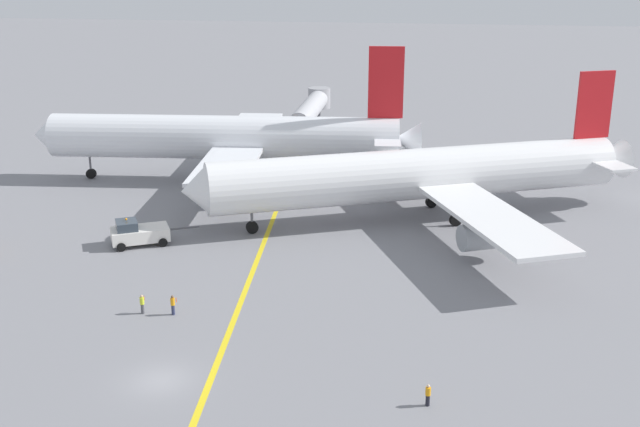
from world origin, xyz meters
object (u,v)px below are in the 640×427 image
object	(u,v)px
airliner_at_gate_left	(227,138)
ground_crew_marshaller_foreground	(428,395)
ground_crew_wing_walker_right	(173,305)
jet_bridge	(312,107)
airliner_being_pushed	(421,175)
ground_crew_ramp_agent_by_cones	(142,304)
pushback_tug	(138,233)

from	to	relation	value
airliner_at_gate_left	ground_crew_marshaller_foreground	world-z (taller)	airliner_at_gate_left
ground_crew_wing_walker_right	jet_bridge	distance (m)	68.51
airliner_at_gate_left	jet_bridge	distance (m)	29.72
airliner_at_gate_left	airliner_being_pushed	world-z (taller)	airliner_at_gate_left
airliner_being_pushed	ground_crew_ramp_agent_by_cones	world-z (taller)	airliner_being_pushed
pushback_tug	jet_bridge	xyz separation A→B (m)	(8.70, 53.31, 3.25)
ground_crew_ramp_agent_by_cones	airliner_being_pushed	bearing A→B (deg)	52.69
ground_crew_wing_walker_right	airliner_being_pushed	bearing A→B (deg)	55.95
ground_crew_wing_walker_right	ground_crew_marshaller_foreground	world-z (taller)	ground_crew_wing_walker_right
ground_crew_marshaller_foreground	ground_crew_ramp_agent_by_cones	bearing A→B (deg)	156.84
airliner_being_pushed	ground_crew_ramp_agent_by_cones	size ratio (longest dim) A/B	29.45
pushback_tug	ground_crew_ramp_agent_by_cones	xyz separation A→B (m)	(6.45, -15.30, -0.38)
airliner_being_pushed	pushback_tug	bearing A→B (deg)	-155.18
airliner_at_gate_left	pushback_tug	world-z (taller)	airliner_at_gate_left
pushback_tug	jet_bridge	world-z (taller)	jet_bridge
pushback_tug	ground_crew_marshaller_foreground	xyz separation A→B (m)	(30.12, -25.42, -0.44)
pushback_tug	ground_crew_ramp_agent_by_cones	bearing A→B (deg)	-67.15
ground_crew_ramp_agent_by_cones	airliner_at_gate_left	bearing A→B (deg)	95.37
airliner_at_gate_left	ground_crew_wing_walker_right	size ratio (longest dim) A/B	29.35
ground_crew_marshaller_foreground	jet_bridge	size ratio (longest dim) A/B	0.07
ground_crew_wing_walker_right	airliner_at_gate_left	bearing A→B (deg)	99.08
ground_crew_marshaller_foreground	airliner_at_gate_left	bearing A→B (deg)	118.88
ground_crew_wing_walker_right	pushback_tug	bearing A→B (deg)	120.84
pushback_tug	ground_crew_ramp_agent_by_cones	size ratio (longest dim) A/B	5.17
airliner_being_pushed	pushback_tug	xyz separation A→B (m)	(-27.97, -12.94, -3.84)
airliner_at_gate_left	ground_crew_marshaller_foreground	size ratio (longest dim) A/B	32.20
ground_crew_ramp_agent_by_cones	jet_bridge	bearing A→B (deg)	88.12
airliner_being_pushed	ground_crew_wing_walker_right	world-z (taller)	airliner_being_pushed
ground_crew_wing_walker_right	ground_crew_marshaller_foreground	xyz separation A→B (m)	(21.10, -10.32, -0.09)
airliner_being_pushed	ground_crew_marshaller_foreground	xyz separation A→B (m)	(2.15, -38.36, -4.28)
airliner_at_gate_left	jet_bridge	world-z (taller)	airliner_at_gate_left
jet_bridge	airliner_at_gate_left	bearing A→B (deg)	-101.60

